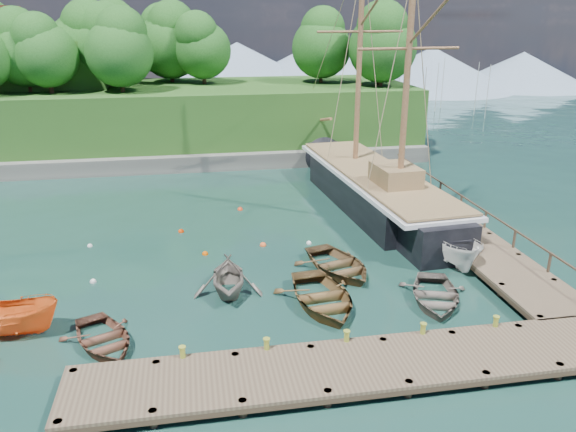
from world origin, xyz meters
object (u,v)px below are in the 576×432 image
motorboat_orange (7,335)px  cabin_boat_white (450,262)px  rowboat_2 (322,306)px  schooner (374,192)px  rowboat_0 (104,345)px  rowboat_4 (338,271)px  rowboat_3 (434,302)px  rowboat_1 (229,293)px

motorboat_orange → cabin_boat_white: cabin_boat_white is taller
rowboat_2 → motorboat_orange: (-12.95, -0.14, 0.00)m
motorboat_orange → schooner: bearing=-49.0°
rowboat_0 → rowboat_2: (9.04, 1.58, 0.00)m
rowboat_0 → schooner: size_ratio=0.15×
rowboat_2 → motorboat_orange: 12.95m
rowboat_0 → rowboat_4: rowboat_4 is taller
rowboat_3 → cabin_boat_white: size_ratio=0.86×
rowboat_2 → schooner: (6.50, 12.48, 1.04)m
rowboat_4 → cabin_boat_white: bearing=-15.1°
rowboat_0 → rowboat_1: 6.20m
rowboat_4 → cabin_boat_white: cabin_boat_white is taller
rowboat_0 → schooner: schooner is taller
rowboat_3 → rowboat_4: size_ratio=0.91×
rowboat_4 → rowboat_3: bearing=-64.5°
motorboat_orange → schooner: size_ratio=0.17×
rowboat_3 → schooner: 13.17m
rowboat_2 → rowboat_3: size_ratio=1.17×
rowboat_3 → motorboat_orange: bearing=-163.1°
rowboat_4 → schooner: schooner is taller
rowboat_0 → schooner: 20.98m
schooner → rowboat_4: bearing=-122.2°
rowboat_4 → motorboat_orange: bearing=177.0°
rowboat_4 → schooner: 10.49m
rowboat_1 → motorboat_orange: bearing=-163.2°
rowboat_1 → rowboat_3: (8.95, -2.52, 0.00)m
rowboat_4 → schooner: bearing=45.9°
rowboat_2 → cabin_boat_white: 8.33m
schooner → rowboat_0: bearing=-142.1°
rowboat_1 → schooner: (10.45, 10.53, 1.04)m
rowboat_0 → rowboat_3: (14.04, 1.02, 0.00)m
rowboat_0 → rowboat_1: rowboat_1 is taller
rowboat_4 → cabin_boat_white: size_ratio=0.95×
rowboat_2 → rowboat_4: (1.60, 3.27, 0.00)m
rowboat_1 → rowboat_3: size_ratio=0.86×
motorboat_orange → rowboat_4: bearing=-68.8°
rowboat_1 → cabin_boat_white: size_ratio=0.74×
rowboat_0 → cabin_boat_white: bearing=-7.7°
cabin_boat_white → rowboat_0: bearing=-163.8°
rowboat_2 → cabin_boat_white: size_ratio=1.01×
rowboat_1 → rowboat_4: size_ratio=0.78×
rowboat_1 → rowboat_4: (5.55, 1.31, 0.00)m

